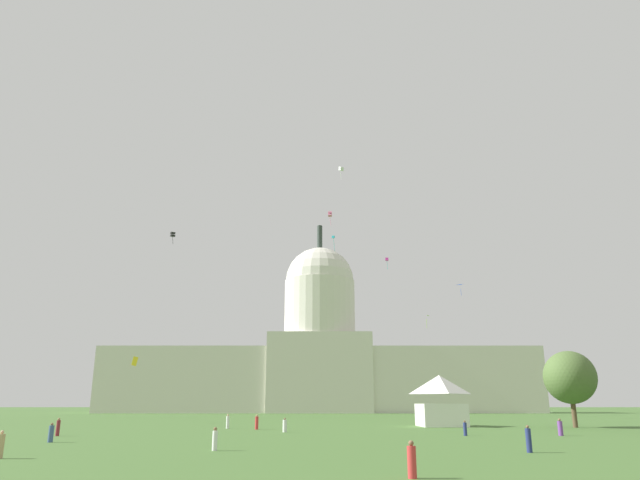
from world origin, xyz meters
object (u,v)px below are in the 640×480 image
Objects in this scene: event_tent at (441,400)px; kite_lime_mid at (427,317)px; person_tan_back_left at (2,446)px; tree_east_mid at (571,377)px; kite_pink_high at (331,214)px; kite_black_high at (174,235)px; person_white_lawn_far_left at (229,422)px; kite_cyan_high at (334,237)px; kite_white_high at (342,169)px; kite_magenta_high at (388,259)px; person_white_edge_east at (216,440)px; kite_yellow_low at (136,361)px; person_red_front_center at (413,461)px; person_red_near_tree_west at (258,423)px; person_navy_front_left at (466,429)px; person_white_mid_left at (286,426)px; kite_blue_mid at (461,287)px; person_denim_aisle_center at (52,433)px; person_purple_lawn_far_right at (562,428)px; capitol_building at (321,359)px; person_navy_mid_right at (530,440)px; person_maroon_mid_center at (59,428)px.

event_tent is 71.21m from kite_lime_mid.
person_tan_back_left is 0.48× the size of kite_lime_mid.
kite_pink_high is at bearing 124.41° from tree_east_mid.
kite_black_high reaches higher than tree_east_mid.
kite_cyan_high is at bearing 136.31° from person_white_lawn_far_left.
tree_east_mid is 45.30m from person_white_lawn_far_left.
kite_white_high is at bearing 19.35° from kite_lime_mid.
kite_pink_high is 31.62m from kite_magenta_high.
kite_yellow_low is at bearing 85.19° from person_white_edge_east.
kite_white_high reaches higher than person_red_front_center.
person_navy_front_left is at bearing -164.93° from person_red_near_tree_west.
kite_pink_high is 38.68m from kite_white_high.
person_white_mid_left is 85.24m from kite_cyan_high.
kite_white_high is (0.02, -54.35, -4.21)m from kite_cyan_high.
kite_blue_mid reaches higher than kite_yellow_low.
kite_pink_high is at bearing -45.00° from kite_black_high.
kite_yellow_low is at bearing -116.20° from kite_black_high.
person_white_mid_left is 0.99× the size of person_denim_aisle_center.
person_purple_lawn_far_right is 0.71× the size of kite_blue_mid.
kite_black_high is (-34.92, -59.61, 24.91)m from capitol_building.
person_purple_lawn_far_right is 0.40× the size of kite_cyan_high.
person_navy_mid_right is at bearing -34.58° from kite_yellow_low.
person_white_lawn_far_left is at bearing -78.07° from kite_cyan_high.
capitol_building is at bearing -43.81° from person_white_mid_left.
person_red_near_tree_west is at bearing 27.26° from person_white_lawn_far_left.
person_white_edge_east is (-21.42, -18.18, 0.05)m from person_navy_front_left.
person_purple_lawn_far_right is (30.76, 18.13, 0.02)m from person_white_edge_east.
kite_blue_mid is at bearing 46.09° from kite_yellow_low.
kite_blue_mid is (-1.10, 51.23, 22.37)m from tree_east_mid.
person_purple_lawn_far_right is (42.28, 23.86, 0.02)m from person_tan_back_left.
kite_lime_mid is at bearing 78.52° from event_tent.
person_navy_mid_right reaches higher than person_white_mid_left.
person_white_mid_left is 0.66× the size of kite_blue_mid.
kite_black_high reaches higher than person_purple_lawn_far_right.
capitol_building reaches higher than person_white_edge_east.
kite_pink_high is (-31.01, 45.26, 37.88)m from tree_east_mid.
person_maroon_mid_center is at bearing -64.33° from person_tan_back_left.
person_white_edge_east is at bearing -170.41° from person_purple_lawn_far_right.
person_purple_lawn_far_right is at bearing -61.86° from person_navy_front_left.
tree_east_mid is 44.90m from kite_white_high.
person_navy_mid_right reaches higher than person_tan_back_left.
person_white_edge_east is (-23.74, -41.04, -2.75)m from event_tent.
kite_blue_mid is 0.72× the size of kite_magenta_high.
kite_blue_mid is (50.82, 94.29, 28.02)m from person_tan_back_left.
person_red_near_tree_west is at bearing 92.52° from person_denim_aisle_center.
person_red_front_center is at bearing -112.78° from person_maroon_mid_center.
person_white_lawn_far_left is 1.06× the size of person_purple_lawn_far_right.
kite_pink_high is (37.29, -7.30, 2.65)m from kite_black_high.
person_tan_back_left is at bearing 18.02° from kite_lime_mid.
kite_white_high reaches higher than kite_yellow_low.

